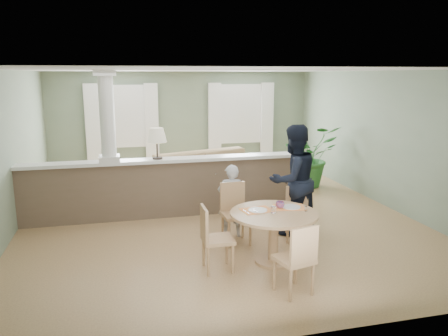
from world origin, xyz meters
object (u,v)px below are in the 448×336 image
object	(u,v)px
chair_side	(213,236)
man_person	(293,180)
chair_far_boy	(235,210)
dining_table	(274,222)
chair_far_man	(297,211)
chair_near	(298,257)
child_person	(231,201)
sofa	(209,172)
houseplant	(309,156)

from	to	relation	value
chair_side	man_person	distance (m)	1.98
chair_far_boy	dining_table	bearing A→B (deg)	-73.45
chair_far_man	chair_near	bearing A→B (deg)	-94.15
child_person	sofa	bearing A→B (deg)	-84.54
chair_far_man	chair_near	size ratio (longest dim) A/B	0.94
houseplant	child_person	size ratio (longest dim) A/B	1.20
houseplant	chair_near	distance (m)	5.42
sofa	chair_near	distance (m)	5.05
chair_far_boy	man_person	world-z (taller)	man_person
chair_side	houseplant	bearing A→B (deg)	-38.60
houseplant	child_person	bearing A→B (deg)	-133.56
houseplant	chair_far_man	xyz separation A→B (m)	(-1.62, -3.13, -0.26)
chair_far_boy	chair_side	xyz separation A→B (m)	(-0.57, -0.97, -0.02)
man_person	chair_near	bearing A→B (deg)	52.74
houseplant	man_person	xyz separation A→B (m)	(-1.61, -2.88, 0.19)
chair_side	chair_far_man	bearing A→B (deg)	-61.76
chair_near	dining_table	bearing A→B (deg)	-107.24
dining_table	chair_side	size ratio (longest dim) A/B	1.35
sofa	child_person	distance (m)	2.96
child_person	man_person	xyz separation A→B (m)	(1.03, -0.11, 0.32)
dining_table	chair_near	xyz separation A→B (m)	(-0.05, -0.98, -0.09)
man_person	child_person	bearing A→B (deg)	-22.43
houseplant	chair_side	bearing A→B (deg)	-128.98
man_person	chair_far_boy	bearing A→B (deg)	-9.92
chair_far_man	man_person	bearing A→B (deg)	104.76
chair_near	man_person	xyz separation A→B (m)	(0.76, 2.00, 0.42)
houseplant	chair_near	world-z (taller)	houseplant
houseplant	man_person	world-z (taller)	man_person
houseplant	chair_far_man	world-z (taller)	houseplant
man_person	sofa	bearing A→B (deg)	-92.11
chair_side	child_person	distance (m)	1.33
chair_near	child_person	size ratio (longest dim) A/B	0.75
sofa	man_person	distance (m)	3.19
houseplant	chair_far_man	distance (m)	3.53
houseplant	chair_near	size ratio (longest dim) A/B	1.62
dining_table	chair_far_man	size ratio (longest dim) A/B	1.45
sofa	chair_far_boy	xyz separation A→B (m)	(-0.24, -3.17, 0.09)
dining_table	chair_far_boy	xyz separation A→B (m)	(-0.32, 0.91, -0.07)
sofa	chair_side	distance (m)	4.22
chair_near	child_person	distance (m)	2.13
chair_side	man_person	bearing A→B (deg)	-55.42
chair_far_boy	man_person	distance (m)	1.11
dining_table	sofa	bearing A→B (deg)	91.14
dining_table	chair_far_boy	bearing A→B (deg)	109.64
chair_far_man	chair_side	xyz separation A→B (m)	(-1.58, -0.84, 0.03)
chair_side	child_person	size ratio (longest dim) A/B	0.75
chair_side	man_person	size ratio (longest dim) A/B	0.49
dining_table	child_person	world-z (taller)	child_person
chair_near	chair_side	size ratio (longest dim) A/B	0.99
man_person	chair_far_man	bearing A→B (deg)	69.47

